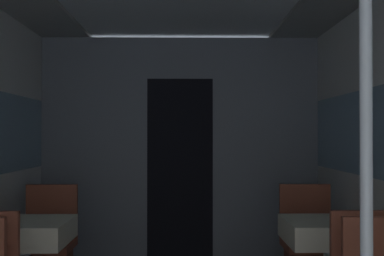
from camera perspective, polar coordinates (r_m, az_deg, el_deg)
bulkhead_far at (r=5.26m, az=-1.28°, el=-2.66°), size 2.70×0.09×2.25m
dining_table_left_1 at (r=3.72m, az=-17.55°, el=-11.18°), size 0.59×0.59×0.74m
support_pole_right_0 at (r=1.92m, az=18.10°, el=-5.72°), size 0.04×0.04×2.25m
dining_table_right_1 at (r=3.69m, az=14.54°, el=-11.27°), size 0.59×0.59×0.74m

